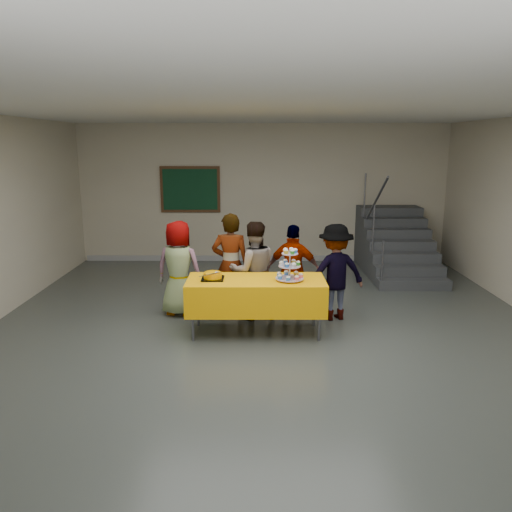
{
  "coord_description": "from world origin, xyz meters",
  "views": [
    {
      "loc": [
        -0.15,
        -5.94,
        2.57
      ],
      "look_at": [
        -0.15,
        0.81,
        1.05
      ],
      "focal_mm": 35.0,
      "sensor_mm": 36.0,
      "label": 1
    }
  ],
  "objects": [
    {
      "name": "room_shell",
      "position": [
        0.0,
        0.02,
        2.13
      ],
      "size": [
        10.0,
        10.04,
        3.02
      ],
      "color": "#4C514C",
      "rests_on": "ground"
    },
    {
      "name": "schoolchild_a",
      "position": [
        -1.32,
        1.38,
        0.73
      ],
      "size": [
        0.8,
        0.61,
        1.46
      ],
      "primitive_type": "imported",
      "rotation": [
        0.0,
        0.0,
        2.92
      ],
      "color": "slate",
      "rests_on": "ground"
    },
    {
      "name": "bear_cake",
      "position": [
        -0.74,
        0.61,
        0.83
      ],
      "size": [
        0.32,
        0.36,
        0.12
      ],
      "color": "black",
      "rests_on": "bake_table"
    },
    {
      "name": "noticeboard",
      "position": [
        -1.59,
        4.96,
        1.6
      ],
      "size": [
        1.3,
        0.05,
        1.0
      ],
      "color": "#472B16",
      "rests_on": "ground"
    },
    {
      "name": "staircase",
      "position": [
        2.7,
        4.13,
        0.49
      ],
      "size": [
        1.3,
        2.4,
        2.04
      ],
      "color": "#424447",
      "rests_on": "ground"
    },
    {
      "name": "schoolchild_b",
      "position": [
        -0.53,
        1.34,
        0.79
      ],
      "size": [
        0.61,
        0.44,
        1.58
      ],
      "primitive_type": "imported",
      "rotation": [
        0.0,
        0.0,
        3.03
      ],
      "color": "slate",
      "rests_on": "ground"
    },
    {
      "name": "schoolchild_c",
      "position": [
        -0.19,
        1.22,
        0.74
      ],
      "size": [
        0.81,
        0.68,
        1.47
      ],
      "primitive_type": "imported",
      "rotation": [
        0.0,
        0.0,
        3.33
      ],
      "color": "slate",
      "rests_on": "ground"
    },
    {
      "name": "schoolchild_d",
      "position": [
        0.42,
        1.4,
        0.7
      ],
      "size": [
        0.87,
        0.51,
        1.39
      ],
      "primitive_type": "imported",
      "rotation": [
        0.0,
        0.0,
        2.92
      ],
      "color": "slate",
      "rests_on": "ground"
    },
    {
      "name": "bake_table",
      "position": [
        -0.15,
        0.61,
        0.56
      ],
      "size": [
        1.88,
        0.78,
        0.77
      ],
      "color": "#595960",
      "rests_on": "ground"
    },
    {
      "name": "cupcake_stand",
      "position": [
        0.3,
        0.55,
        0.95
      ],
      "size": [
        0.38,
        0.38,
        0.44
      ],
      "color": "silver",
      "rests_on": "bake_table"
    },
    {
      "name": "schoolchild_e",
      "position": [
        1.02,
        1.19,
        0.72
      ],
      "size": [
        1.03,
        0.74,
        1.44
      ],
      "primitive_type": "imported",
      "rotation": [
        0.0,
        0.0,
        3.39
      ],
      "color": "slate",
      "rests_on": "ground"
    }
  ]
}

